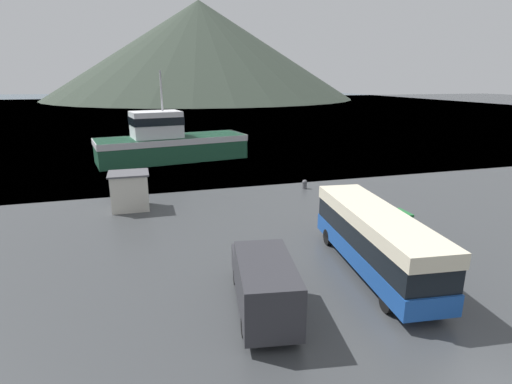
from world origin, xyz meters
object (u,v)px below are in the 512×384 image
object	(u,v)px
fishing_boat	(169,142)
storage_bin	(398,223)
tour_bus	(375,238)
delivery_van	(264,282)
dock_kiosk	(130,191)

from	to	relation	value
fishing_boat	storage_bin	distance (m)	29.65
tour_bus	storage_bin	xyz separation A→B (m)	(4.03, 3.68, -0.99)
delivery_van	dock_kiosk	world-z (taller)	dock_kiosk
delivery_van	tour_bus	bearing A→B (deg)	25.29
fishing_boat	storage_bin	xyz separation A→B (m)	(11.40, -27.34, -1.38)
delivery_van	storage_bin	size ratio (longest dim) A/B	4.48
delivery_van	fishing_boat	distance (m)	32.87
delivery_van	storage_bin	world-z (taller)	delivery_van
delivery_van	fishing_boat	bearing A→B (deg)	101.03
storage_bin	delivery_van	bearing A→B (deg)	-151.84
storage_bin	fishing_boat	bearing A→B (deg)	112.63
storage_bin	dock_kiosk	world-z (taller)	dock_kiosk
tour_bus	dock_kiosk	world-z (taller)	tour_bus
fishing_boat	delivery_van	bearing A→B (deg)	-8.17
delivery_van	dock_kiosk	size ratio (longest dim) A/B	2.35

